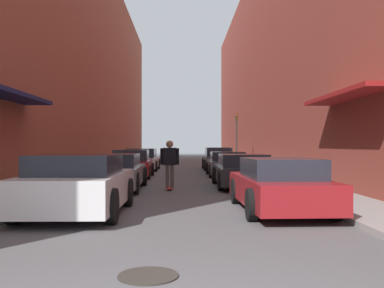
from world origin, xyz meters
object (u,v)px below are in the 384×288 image
parked_car_right_3 (218,159)px  traffic_light (237,134)px  parked_car_left_3 (142,160)px  parked_car_left_0 (78,185)px  manhole_cover (148,276)px  parked_car_left_2 (132,164)px  skateboarder (170,160)px  parked_car_right_1 (242,171)px  parked_car_right_2 (227,164)px  parked_car_right_0 (279,185)px  parked_car_left_1 (115,172)px

parked_car_right_3 → traffic_light: traffic_light is taller
parked_car_left_3 → parked_car_right_3: bearing=7.6°
parked_car_left_0 → manhole_cover: parked_car_left_0 is taller
parked_car_left_2 → skateboarder: size_ratio=2.43×
parked_car_right_3 → skateboarder: size_ratio=2.58×
parked_car_left_0 → parked_car_right_1: (4.45, 6.11, -0.06)m
parked_car_right_3 → parked_car_left_3: bearing=-172.4°
parked_car_left_0 → parked_car_right_2: 12.64m
parked_car_left_3 → parked_car_right_1: size_ratio=1.02×
parked_car_left_2 → parked_car_right_0: bearing=-66.2°
parked_car_left_2 → parked_car_left_3: (-0.09, 5.85, 0.01)m
parked_car_left_1 → traffic_light: 14.93m
parked_car_right_2 → skateboarder: size_ratio=2.53×
parked_car_right_1 → parked_car_right_3: parked_car_right_3 is taller
parked_car_right_3 → skateboarder: bearing=-102.4°
parked_car_left_1 → parked_car_left_2: parked_car_left_2 is taller
manhole_cover → parked_car_left_1: bearing=101.1°
parked_car_left_3 → manhole_cover: parked_car_left_3 is taller
parked_car_left_1 → parked_car_left_3: parked_car_left_3 is taller
parked_car_left_0 → parked_car_right_1: bearing=54.0°
parked_car_right_0 → skateboarder: size_ratio=2.51×
parked_car_right_0 → traffic_light: size_ratio=1.21×
parked_car_right_1 → parked_car_right_3: (0.06, 11.13, 0.08)m
parked_car_right_2 → manhole_cover: size_ratio=6.06×
parked_car_left_1 → parked_car_right_3: parked_car_right_3 is taller
parked_car_right_2 → parked_car_right_3: parked_car_right_3 is taller
parked_car_left_2 → parked_car_left_3: 5.85m
parked_car_right_1 → parked_car_right_3: 11.14m
parked_car_left_3 → parked_car_right_2: parked_car_left_3 is taller
parked_car_left_3 → traffic_light: bearing=20.1°
parked_car_right_1 → manhole_cover: parked_car_right_1 is taller
parked_car_left_3 → manhole_cover: 21.18m
parked_car_right_1 → skateboarder: bearing=-158.7°
parked_car_left_1 → parked_car_right_2: size_ratio=1.11×
parked_car_left_0 → parked_car_left_1: (-0.02, 5.20, -0.04)m
parked_car_left_3 → parked_car_right_3: 4.73m
parked_car_left_3 → manhole_cover: bearing=-84.4°
parked_car_left_2 → parked_car_right_3: parked_car_right_3 is taller
parked_car_left_0 → parked_car_left_2: (-0.10, 10.77, -0.02)m
skateboarder → parked_car_right_3: bearing=77.6°
parked_car_left_1 → parked_car_right_3: 12.86m
parked_car_left_2 → parked_car_right_2: parked_car_left_2 is taller
skateboarder → parked_car_left_0: bearing=-109.9°
parked_car_left_2 → parked_car_left_3: size_ratio=0.89×
parked_car_right_2 → parked_car_left_0: bearing=-110.8°
manhole_cover → traffic_light: (3.98, 23.27, 2.27)m
parked_car_right_1 → parked_car_right_2: (0.04, 5.71, -0.00)m
parked_car_left_3 → parked_car_right_1: 11.49m
parked_car_left_2 → parked_car_right_3: size_ratio=0.94×
parked_car_right_0 → parked_car_right_2: parked_car_right_0 is taller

